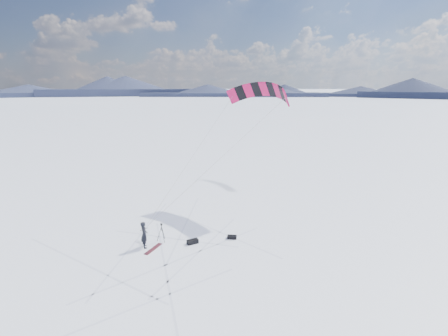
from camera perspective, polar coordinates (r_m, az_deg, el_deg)
ground at (r=21.24m, az=-10.05°, el=-14.85°), size 1800.00×1800.00×0.00m
horizon_hills at (r=19.94m, az=-10.44°, el=-7.09°), size 704.47×706.88×8.00m
snow_tracks at (r=20.48m, az=-10.75°, el=-16.06°), size 17.62×14.39×0.01m
snowkiter at (r=22.45m, az=-13.71°, el=-13.37°), size 0.53×0.71×1.78m
snowboard at (r=22.08m, az=-12.33°, el=-13.71°), size 1.50×1.14×0.04m
tripod at (r=22.67m, az=-10.91°, el=-10.62°), size 0.62×0.57×1.27m
gear_bag_a at (r=22.32m, az=-5.54°, el=-12.74°), size 0.77×0.40×0.34m
gear_bag_b at (r=22.87m, az=1.41°, el=-12.03°), size 0.69×0.64×0.29m
power_kite at (r=28.71m, az=6.50°, el=12.99°), size 13.35×6.27×9.32m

